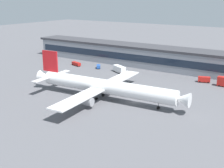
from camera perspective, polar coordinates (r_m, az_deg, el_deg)
The scene contains 7 objects.
ground_plane at distance 107.44m, azimuth 4.42°, elevation -3.54°, with size 600.00×600.00×0.00m, color #56565B.
terminal_building at distance 154.22m, azimuth 14.45°, elevation 4.32°, with size 193.85×15.32×11.28m.
airliner at distance 109.05m, azimuth -1.59°, elevation -0.46°, with size 62.87×54.16×15.99m.
fuel_truck at distance 148.80m, azimuth 1.44°, elevation 2.92°, with size 8.72×6.45×3.35m.
crew_van at distance 137.83m, azimuth 17.26°, elevation 0.89°, with size 5.62×3.68×2.55m.
follow_me_car at distance 157.94m, azimuth -2.62°, elevation 3.40°, with size 4.11×4.68×1.85m.
belt_loader at distance 165.35m, azimuth -6.93°, elevation 3.91°, with size 6.71×3.80×1.95m.
Camera 1 is at (48.73, -88.51, 36.53)m, focal length 47.49 mm.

